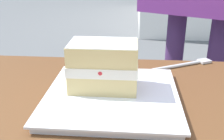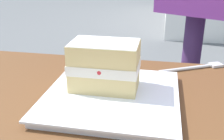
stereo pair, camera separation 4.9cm
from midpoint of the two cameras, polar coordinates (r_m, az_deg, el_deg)
name	(u,v)px [view 1 (the left image)]	position (r m, az deg, el deg)	size (l,w,h in m)	color
dessert_plate	(112,96)	(0.51, -2.75, -5.62)	(0.25, 0.25, 0.02)	white
cake_slice	(103,66)	(0.51, -4.57, 0.86)	(0.13, 0.09, 0.09)	#E0C17A
dessert_fork	(186,64)	(0.69, 13.44, 1.16)	(0.16, 0.09, 0.01)	silver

